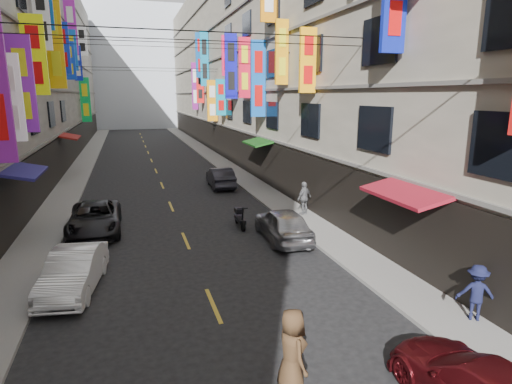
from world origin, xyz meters
TOP-DOWN VIEW (x-y plane):
  - sidewalk_left at (-6.00, 42.00)m, footprint 2.00×90.00m
  - sidewalk_right at (6.00, 42.00)m, footprint 2.00×90.00m
  - building_row_right at (11.99, 42.00)m, footprint 10.14×90.00m
  - haze_block at (0.00, 92.00)m, footprint 18.00×8.00m
  - shop_signage at (-0.15, 35.74)m, footprint 14.00×55.00m
  - street_awnings at (-1.26, 26.00)m, footprint 13.99×35.20m
  - overhead_cables at (0.00, 30.00)m, footprint 14.00×38.04m
  - lane_markings at (0.00, 39.00)m, footprint 0.12×80.20m
  - scooter_far_right at (2.70, 25.21)m, footprint 0.50×1.80m
  - car_left_mid at (-4.00, 20.24)m, footprint 1.98×4.14m
  - car_left_far at (-3.73, 26.31)m, footprint 2.21×4.78m
  - car_right_mid at (4.00, 22.93)m, footprint 1.81×4.19m
  - car_right_far at (3.73, 34.25)m, footprint 1.55×4.11m
  - pedestrian_rnear at (6.58, 14.99)m, footprint 1.12×0.98m
  - pedestrian_rfar at (6.29, 25.99)m, footprint 1.15×0.97m
  - pedestrian_crossing at (0.83, 13.85)m, footprint 0.69×0.95m

SIDE VIEW (x-z plane):
  - lane_markings at x=0.00m, z-range 0.00..0.01m
  - sidewalk_left at x=-6.00m, z-range 0.00..0.12m
  - sidewalk_right at x=6.00m, z-range 0.00..0.12m
  - scooter_far_right at x=2.70m, z-range -0.13..1.01m
  - car_left_mid at x=-4.00m, z-range 0.00..1.31m
  - car_left_far at x=-3.73m, z-range 0.00..1.33m
  - car_right_far at x=3.73m, z-range 0.00..1.34m
  - car_right_mid at x=4.00m, z-range 0.00..1.41m
  - pedestrian_rnear at x=6.58m, z-range 0.12..1.66m
  - pedestrian_crossing at x=0.83m, z-range 0.00..1.84m
  - pedestrian_rfar at x=6.29m, z-range 0.12..1.82m
  - street_awnings at x=-1.26m, z-range 2.80..3.20m
  - overhead_cables at x=0.00m, z-range 8.18..9.42m
  - shop_signage at x=-0.15m, z-range 3.03..14.98m
  - building_row_right at x=11.99m, z-range -0.01..18.99m
  - haze_block at x=0.00m, z-range 0.00..22.00m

